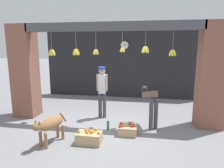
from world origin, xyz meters
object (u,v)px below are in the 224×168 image
shopkeeper (102,88)px  dog (50,125)px  water_bottle (108,126)px  fruit_crate_oranges (89,138)px  fruit_crate_apples (128,130)px  wall_clock (125,45)px  worker_stooping (150,101)px

shopkeeper → dog: bearing=64.3°
dog → shopkeeper: shopkeeper is taller
water_bottle → fruit_crate_oranges: bearing=-109.3°
fruit_crate_apples → wall_clock: wall_clock is taller
dog → wall_clock: size_ratio=2.88×
fruit_crate_apples → water_bottle: (-0.55, 0.19, -0.00)m
water_bottle → wall_clock: 4.21m
fruit_crate_oranges → water_bottle: (0.29, 0.83, -0.02)m
shopkeeper → fruit_crate_apples: bearing=126.6°
worker_stooping → water_bottle: (-1.11, -0.45, -0.61)m
dog → worker_stooping: (2.28, 1.46, 0.26)m
fruit_crate_apples → water_bottle: size_ratio=1.86×
dog → fruit_crate_oranges: bearing=120.6°
shopkeeper → wall_clock: bearing=-101.3°
shopkeeper → water_bottle: bearing=108.6°
fruit_crate_oranges → wall_clock: bearing=85.7°
shopkeeper → fruit_crate_oranges: bearing=89.4°
shopkeeper → worker_stooping: (1.47, -0.46, -0.22)m
shopkeeper → fruit_crate_apples: shopkeeper is taller
wall_clock → fruit_crate_oranges: bearing=-94.3°
dog → water_bottle: dog is taller
worker_stooping → fruit_crate_oranges: 2.00m
worker_stooping → fruit_crate_oranges: size_ratio=1.89×
fruit_crate_oranges → water_bottle: fruit_crate_oranges is taller
fruit_crate_apples → fruit_crate_oranges: bearing=-142.6°
worker_stooping → water_bottle: bearing=178.6°
worker_stooping → wall_clock: size_ratio=3.17×
water_bottle → fruit_crate_apples: bearing=-19.0°
dog → worker_stooping: 2.72m
water_bottle → wall_clock: wall_clock is taller
fruit_crate_apples → wall_clock: (-0.51, 3.79, 2.17)m
shopkeeper → wall_clock: size_ratio=4.72×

